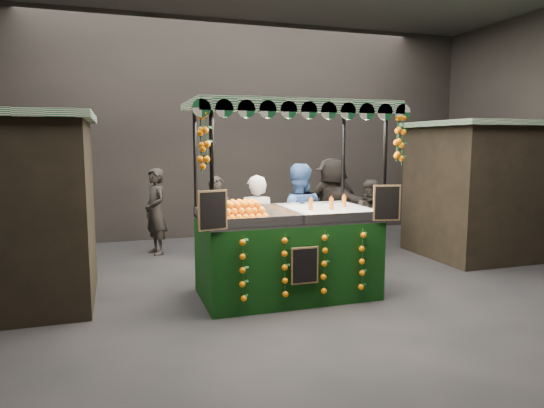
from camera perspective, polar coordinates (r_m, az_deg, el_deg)
name	(u,v)px	position (r m, az deg, el deg)	size (l,w,h in m)	color
ground	(315,298)	(7.09, 5.10, -10.91)	(12.00, 12.00, 0.00)	black
market_hall	(318,54)	(6.84, 5.43, 17.13)	(12.10, 10.10, 5.05)	black
neighbour_stall_right	(493,188)	(10.47, 24.52, 1.68)	(3.00, 2.20, 2.60)	black
juice_stall	(288,237)	(6.94, 1.90, -3.95)	(2.84, 1.67, 2.76)	black
vendor_grey	(256,228)	(7.73, -1.86, -2.86)	(0.70, 0.55, 1.70)	gray
vendor_blue	(298,220)	(7.99, 3.03, -1.93)	(1.05, 0.90, 1.87)	navy
shopper_0	(218,218)	(9.15, -6.41, -1.67)	(0.64, 0.47, 1.59)	#2B2523
shopper_1	(372,220)	(9.32, 11.69, -1.84)	(0.92, 0.84, 1.52)	#2B2623
shopper_2	(332,206)	(9.78, 7.12, -0.23)	(1.16, 0.61, 1.88)	black
shopper_3	(331,200)	(10.82, 6.92, 0.42)	(1.36, 1.31, 1.86)	#2E2825
shopper_4	(2,220)	(9.35, -29.13, -1.70)	(0.94, 0.67, 1.80)	black
shopper_5	(334,206)	(9.71, 7.29, -0.21)	(1.31, 1.83, 1.91)	black
shopper_6	(156,211)	(9.84, -13.53, -0.86)	(0.59, 0.72, 1.71)	black
shopper_7	(333,205)	(10.11, 7.15, -0.13)	(0.76, 0.80, 1.84)	black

